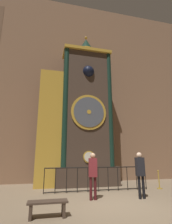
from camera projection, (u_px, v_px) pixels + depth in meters
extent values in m
plane|color=#847056|center=(118.00, 205.00, 6.16)|extent=(28.00, 28.00, 0.00)
cube|color=#846047|center=(83.00, 84.00, 13.39)|extent=(24.00, 0.30, 14.07)
cube|color=#423328|center=(86.00, 176.00, 10.33)|extent=(3.70, 1.61, 1.07)
cube|color=#423328|center=(86.00, 106.00, 11.37)|extent=(2.96, 1.40, 7.56)
cube|color=gold|center=(86.00, 55.00, 12.16)|extent=(3.19, 1.54, 0.20)
cylinder|color=gold|center=(89.00, 157.00, 9.90)|extent=(0.67, 0.05, 0.67)
cylinder|color=silver|center=(89.00, 157.00, 9.87)|extent=(0.55, 0.03, 0.55)
cylinder|color=gold|center=(89.00, 112.00, 10.54)|extent=(2.17, 0.07, 2.17)
cylinder|color=#4C515B|center=(89.00, 112.00, 10.49)|extent=(1.87, 0.04, 1.87)
cylinder|color=gold|center=(89.00, 112.00, 10.47)|extent=(0.26, 0.03, 0.26)
cube|color=black|center=(87.00, 75.00, 11.69)|extent=(0.94, 0.42, 0.94)
sphere|color=black|center=(88.00, 72.00, 11.28)|extent=(0.75, 0.75, 0.75)
cylinder|color=#142D23|center=(65.00, 102.00, 10.49)|extent=(0.33, 0.33, 7.56)
cylinder|color=#142D23|center=(110.00, 105.00, 11.12)|extent=(0.33, 0.33, 7.56)
cylinder|color=gold|center=(86.00, 52.00, 12.32)|extent=(1.06, 1.06, 0.30)
cone|color=#163227|center=(86.00, 45.00, 12.47)|extent=(1.01, 1.01, 0.91)
sphere|color=gold|center=(86.00, 38.00, 12.61)|extent=(0.20, 0.20, 0.20)
cube|color=brown|center=(50.00, 126.00, 10.57)|extent=(1.40, 1.19, 6.81)
cube|color=gold|center=(50.00, 125.00, 10.00)|extent=(1.47, 0.06, 6.81)
cylinder|color=black|center=(44.00, 181.00, 7.99)|extent=(0.04, 0.04, 1.14)
cylinder|color=black|center=(55.00, 180.00, 8.11)|extent=(0.04, 0.04, 1.14)
cylinder|color=black|center=(67.00, 180.00, 8.23)|extent=(0.04, 0.04, 1.14)
cylinder|color=black|center=(77.00, 180.00, 8.34)|extent=(0.04, 0.04, 1.14)
cylinder|color=black|center=(88.00, 179.00, 8.46)|extent=(0.04, 0.04, 1.14)
cylinder|color=black|center=(98.00, 179.00, 8.57)|extent=(0.04, 0.04, 1.14)
cylinder|color=black|center=(108.00, 179.00, 8.69)|extent=(0.04, 0.04, 1.14)
cylinder|color=black|center=(118.00, 178.00, 8.80)|extent=(0.04, 0.04, 1.14)
cylinder|color=black|center=(127.00, 178.00, 8.92)|extent=(0.04, 0.04, 1.14)
cylinder|color=black|center=(136.00, 178.00, 9.04)|extent=(0.04, 0.04, 1.14)
cylinder|color=black|center=(145.00, 178.00, 9.15)|extent=(0.04, 0.04, 1.14)
cylinder|color=black|center=(98.00, 167.00, 8.71)|extent=(5.19, 0.05, 0.05)
cylinder|color=black|center=(98.00, 190.00, 8.45)|extent=(5.19, 0.04, 0.04)
cylinder|color=#461518|center=(91.00, 188.00, 6.89)|extent=(0.11, 0.11, 0.86)
cylinder|color=#461518|center=(95.00, 188.00, 6.93)|extent=(0.11, 0.11, 0.86)
cube|color=maroon|center=(93.00, 167.00, 7.10)|extent=(0.37, 0.28, 0.73)
sphere|color=tan|center=(93.00, 156.00, 7.21)|extent=(0.22, 0.22, 0.22)
cylinder|color=black|center=(139.00, 187.00, 7.09)|extent=(0.11, 0.11, 0.87)
cylinder|color=black|center=(143.00, 187.00, 7.13)|extent=(0.11, 0.11, 0.87)
cube|color=black|center=(140.00, 167.00, 7.31)|extent=(0.35, 0.23, 0.74)
sphere|color=beige|center=(139.00, 155.00, 7.42)|extent=(0.22, 0.22, 0.22)
cylinder|color=#B28E33|center=(160.00, 188.00, 9.14)|extent=(0.28, 0.28, 0.04)
cylinder|color=#B28E33|center=(159.00, 180.00, 9.24)|extent=(0.06, 0.06, 0.86)
sphere|color=#B28E33|center=(158.00, 171.00, 9.35)|extent=(0.09, 0.09, 0.09)
cube|color=#423328|center=(48.00, 202.00, 4.97)|extent=(1.13, 0.40, 0.05)
cube|color=#423328|center=(31.00, 211.00, 4.81)|extent=(0.08, 0.36, 0.39)
cube|color=#423328|center=(63.00, 209.00, 5.01)|extent=(0.08, 0.36, 0.39)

